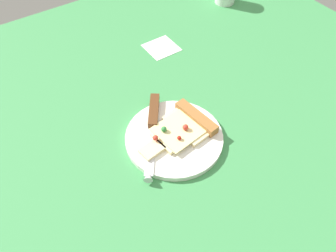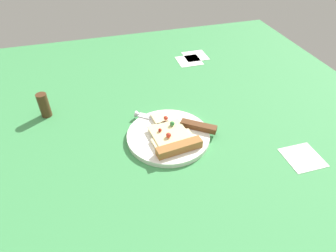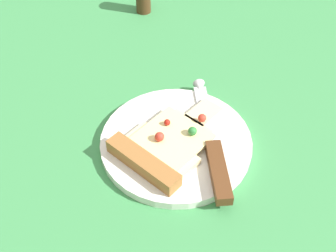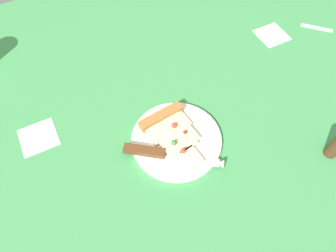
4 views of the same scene
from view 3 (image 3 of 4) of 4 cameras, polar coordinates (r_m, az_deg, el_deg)
ground_plane at (r=68.29cm, az=-2.73°, el=-1.45°), size 150.24×150.24×3.00cm
plate at (r=64.54cm, az=1.06°, el=-2.20°), size 22.47×22.47×1.36cm
pizza_slice at (r=62.16cm, az=-0.45°, el=-2.62°), size 18.23×12.31×2.67cm
knife at (r=62.61cm, az=5.92°, el=-2.77°), size 15.89×20.59×2.45cm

